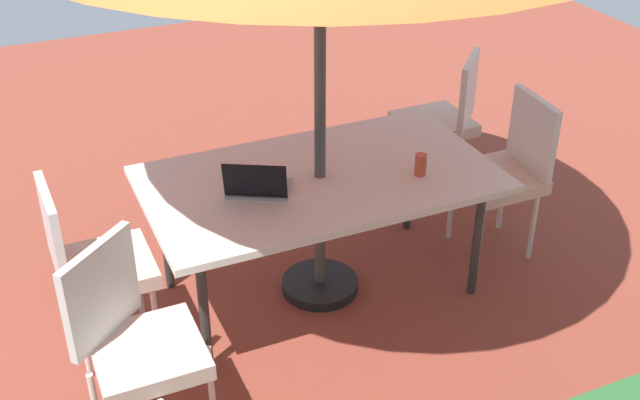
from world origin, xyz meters
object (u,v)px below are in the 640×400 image
object	(u,v)px
cup	(421,165)
laptop	(258,186)
chair_west	(507,168)
chair_southwest	(443,116)
chair_east	(91,261)
dining_table	(320,184)
chair_northeast	(135,338)

from	to	relation	value
cup	laptop	bearing A→B (deg)	-10.24
chair_west	cup	xyz separation A→B (m)	(0.70, 0.16, 0.25)
chair_southwest	chair_east	bearing A→B (deg)	-30.13
laptop	dining_table	bearing A→B (deg)	-144.29
dining_table	cup	world-z (taller)	cup
cup	chair_west	bearing A→B (deg)	-166.86
chair_northeast	chair_west	bearing A→B (deg)	-25.92
dining_table	chair_west	size ratio (longest dim) A/B	1.90
chair_west	chair_east	bearing A→B (deg)	-86.16
chair_west	cup	distance (m)	0.76
chair_east	chair_northeast	bearing A→B (deg)	-175.56
chair_west	chair_northeast	size ratio (longest dim) A/B	1.00
chair_west	chair_northeast	xyz separation A→B (m)	(2.35, 0.63, 0.00)
chair_west	dining_table	bearing A→B (deg)	-87.27
chair_northeast	cup	world-z (taller)	chair_northeast
chair_west	chair_east	world-z (taller)	same
dining_table	cup	size ratio (longest dim) A/B	15.69
chair_southwest	chair_northeast	bearing A→B (deg)	-16.51
chair_west	laptop	bearing A→B (deg)	-85.14
chair_southwest	cup	xyz separation A→B (m)	(0.74, 0.94, 0.25)
chair_east	chair_southwest	distance (m)	2.57
dining_table	chair_west	world-z (taller)	chair_west
chair_west	chair_east	xyz separation A→B (m)	(2.42, -0.03, 0.00)
chair_southwest	cup	distance (m)	1.22
chair_east	chair_west	bearing A→B (deg)	-92.23
chair_northeast	dining_table	bearing A→B (deg)	-10.99
chair_southwest	laptop	distance (m)	1.80
chair_southwest	chair_northeast	xyz separation A→B (m)	(2.39, 1.41, 0.00)
dining_table	chair_east	world-z (taller)	chair_east
chair_west	chair_east	size ratio (longest dim) A/B	1.00
dining_table	chair_west	bearing A→B (deg)	178.15
laptop	chair_west	bearing A→B (deg)	-151.16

